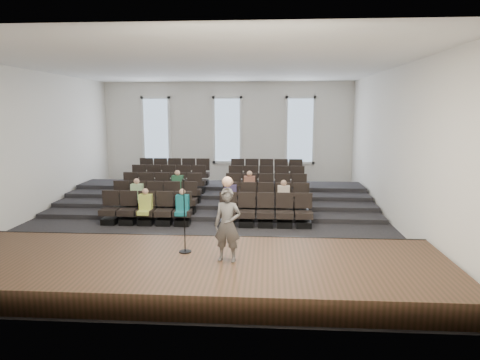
# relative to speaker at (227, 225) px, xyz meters

# --- Properties ---
(ground) EXTENTS (14.00, 14.00, 0.00)m
(ground) POSITION_rel_speaker_xyz_m (-1.16, 5.12, -1.28)
(ground) COLOR black
(ground) RESTS_ON ground
(ceiling) EXTENTS (12.00, 14.00, 0.02)m
(ceiling) POSITION_rel_speaker_xyz_m (-1.16, 5.12, 3.73)
(ceiling) COLOR white
(ceiling) RESTS_ON ground
(wall_back) EXTENTS (12.00, 0.04, 5.00)m
(wall_back) POSITION_rel_speaker_xyz_m (-1.16, 12.14, 1.22)
(wall_back) COLOR silver
(wall_back) RESTS_ON ground
(wall_front) EXTENTS (12.00, 0.04, 5.00)m
(wall_front) POSITION_rel_speaker_xyz_m (-1.16, -1.90, 1.22)
(wall_front) COLOR silver
(wall_front) RESTS_ON ground
(wall_left) EXTENTS (0.04, 14.00, 5.00)m
(wall_left) POSITION_rel_speaker_xyz_m (-7.18, 5.12, 1.22)
(wall_left) COLOR silver
(wall_left) RESTS_ON ground
(wall_right) EXTENTS (0.04, 14.00, 5.00)m
(wall_right) POSITION_rel_speaker_xyz_m (4.86, 5.12, 1.22)
(wall_right) COLOR silver
(wall_right) RESTS_ON ground
(stage) EXTENTS (11.80, 3.60, 0.50)m
(stage) POSITION_rel_speaker_xyz_m (-1.16, 0.02, -1.03)
(stage) COLOR #462B1E
(stage) RESTS_ON ground
(stage_lip) EXTENTS (11.80, 0.06, 0.52)m
(stage_lip) POSITION_rel_speaker_xyz_m (-1.16, 1.79, -1.03)
(stage_lip) COLOR black
(stage_lip) RESTS_ON ground
(risers) EXTENTS (11.80, 4.80, 0.60)m
(risers) POSITION_rel_speaker_xyz_m (-1.16, 8.29, -1.08)
(risers) COLOR black
(risers) RESTS_ON ground
(seating_rows) EXTENTS (6.80, 4.70, 1.67)m
(seating_rows) POSITION_rel_speaker_xyz_m (-1.16, 6.66, -0.60)
(seating_rows) COLOR black
(seating_rows) RESTS_ON ground
(windows) EXTENTS (8.44, 0.10, 3.24)m
(windows) POSITION_rel_speaker_xyz_m (-1.16, 12.07, 1.42)
(windows) COLOR white
(windows) RESTS_ON wall_back
(audience) EXTENTS (5.45, 2.64, 1.10)m
(audience) POSITION_rel_speaker_xyz_m (-1.43, 5.57, -0.45)
(audience) COLOR #BDCA50
(audience) RESTS_ON seating_rows
(speaker) EXTENTS (0.62, 0.46, 1.56)m
(speaker) POSITION_rel_speaker_xyz_m (0.00, 0.00, 0.00)
(speaker) COLOR #52504E
(speaker) RESTS_ON stage
(mic_stand) EXTENTS (0.28, 0.28, 1.67)m
(mic_stand) POSITION_rel_speaker_xyz_m (-1.01, 0.48, -0.28)
(mic_stand) COLOR black
(mic_stand) RESTS_ON stage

